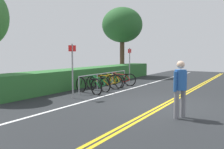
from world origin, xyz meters
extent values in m
cube|color=#232628|center=(0.00, 0.00, -0.03)|extent=(34.25, 10.10, 0.05)
cube|color=gold|center=(0.00, -0.08, 0.00)|extent=(30.82, 0.10, 0.00)
cube|color=gold|center=(0.00, 0.08, 0.00)|extent=(30.82, 0.10, 0.00)
cube|color=white|center=(0.00, 2.77, 0.00)|extent=(30.82, 0.12, 0.00)
cylinder|color=#9EA0A5|center=(0.16, 3.87, 0.40)|extent=(0.05, 0.05, 0.80)
cylinder|color=#9EA0A5|center=(1.56, 3.87, 0.40)|extent=(0.05, 0.05, 0.80)
cylinder|color=#9EA0A5|center=(2.96, 3.87, 0.40)|extent=(0.05, 0.05, 0.80)
cylinder|color=#9EA0A5|center=(4.35, 3.87, 0.40)|extent=(0.05, 0.05, 0.80)
cylinder|color=#9EA0A5|center=(2.26, 3.87, 0.80)|extent=(4.19, 0.04, 0.04)
torus|color=black|center=(0.82, 4.28, 0.34)|extent=(0.24, 0.73, 0.74)
torus|color=black|center=(0.55, 3.22, 0.34)|extent=(0.24, 0.73, 0.74)
cylinder|color=black|center=(0.72, 3.88, 0.43)|extent=(0.19, 0.61, 0.51)
cylinder|color=black|center=(0.70, 3.81, 0.65)|extent=(0.22, 0.73, 0.07)
cylinder|color=black|center=(0.63, 3.52, 0.41)|extent=(0.08, 0.18, 0.46)
cylinder|color=black|center=(0.60, 3.41, 0.27)|extent=(0.13, 0.39, 0.19)
cylinder|color=black|center=(0.58, 3.34, 0.49)|extent=(0.10, 0.27, 0.31)
cylinder|color=black|center=(0.81, 4.23, 0.51)|extent=(0.07, 0.15, 0.34)
cube|color=black|center=(0.61, 3.45, 0.67)|extent=(0.13, 0.21, 0.05)
cylinder|color=black|center=(0.79, 4.17, 0.72)|extent=(0.45, 0.14, 0.03)
torus|color=black|center=(1.64, 4.28, 0.33)|extent=(0.22, 0.72, 0.73)
torus|color=black|center=(1.40, 3.32, 0.33)|extent=(0.22, 0.72, 0.73)
cylinder|color=#198C38|center=(1.55, 3.92, 0.42)|extent=(0.17, 0.56, 0.50)
cylinder|color=#198C38|center=(1.53, 3.86, 0.64)|extent=(0.19, 0.66, 0.07)
cylinder|color=#198C38|center=(1.47, 3.60, 0.40)|extent=(0.07, 0.17, 0.45)
cylinder|color=#198C38|center=(1.45, 3.49, 0.26)|extent=(0.12, 0.36, 0.18)
cylinder|color=#198C38|center=(1.43, 3.43, 0.48)|extent=(0.09, 0.25, 0.31)
cylinder|color=#198C38|center=(1.63, 4.24, 0.49)|extent=(0.07, 0.14, 0.33)
cube|color=black|center=(1.46, 3.53, 0.65)|extent=(0.12, 0.21, 0.05)
cylinder|color=#198C38|center=(1.61, 4.19, 0.70)|extent=(0.45, 0.14, 0.03)
torus|color=black|center=(2.13, 4.31, 0.35)|extent=(0.30, 0.74, 0.77)
torus|color=black|center=(2.45, 3.37, 0.35)|extent=(0.30, 0.74, 0.77)
cylinder|color=orange|center=(2.25, 3.96, 0.44)|extent=(0.22, 0.55, 0.52)
cylinder|color=orange|center=(2.27, 3.90, 0.67)|extent=(0.25, 0.66, 0.07)
cylinder|color=orange|center=(2.36, 3.64, 0.43)|extent=(0.09, 0.17, 0.47)
cylinder|color=orange|center=(2.39, 3.53, 0.28)|extent=(0.15, 0.36, 0.19)
cylinder|color=orange|center=(2.41, 3.47, 0.51)|extent=(0.11, 0.25, 0.32)
cylinder|color=orange|center=(2.15, 4.26, 0.52)|extent=(0.08, 0.14, 0.35)
cube|color=black|center=(2.38, 3.57, 0.69)|extent=(0.14, 0.22, 0.05)
cylinder|color=orange|center=(2.16, 4.22, 0.74)|extent=(0.45, 0.17, 0.03)
torus|color=black|center=(3.18, 4.43, 0.34)|extent=(0.25, 0.73, 0.74)
torus|color=black|center=(2.89, 3.38, 0.34)|extent=(0.25, 0.73, 0.74)
cylinder|color=yellow|center=(3.07, 4.04, 0.43)|extent=(0.20, 0.60, 0.51)
cylinder|color=yellow|center=(3.05, 3.97, 0.65)|extent=(0.23, 0.72, 0.07)
cylinder|color=yellow|center=(2.97, 3.68, 0.41)|extent=(0.08, 0.18, 0.46)
cylinder|color=yellow|center=(2.94, 3.57, 0.27)|extent=(0.14, 0.39, 0.19)
cylinder|color=yellow|center=(2.92, 3.50, 0.49)|extent=(0.11, 0.27, 0.31)
cylinder|color=yellow|center=(3.16, 4.38, 0.51)|extent=(0.07, 0.15, 0.34)
cube|color=black|center=(2.95, 3.61, 0.67)|extent=(0.13, 0.21, 0.05)
cylinder|color=yellow|center=(3.15, 4.32, 0.72)|extent=(0.45, 0.15, 0.03)
torus|color=black|center=(3.86, 4.37, 0.33)|extent=(0.14, 0.71, 0.71)
torus|color=black|center=(3.98, 3.33, 0.33)|extent=(0.14, 0.71, 0.71)
cylinder|color=red|center=(3.90, 3.98, 0.41)|extent=(0.11, 0.60, 0.49)
cylinder|color=red|center=(3.91, 3.91, 0.62)|extent=(0.12, 0.72, 0.07)
cylinder|color=red|center=(3.94, 3.63, 0.39)|extent=(0.06, 0.17, 0.44)
cylinder|color=red|center=(3.96, 3.51, 0.25)|extent=(0.08, 0.38, 0.18)
cylinder|color=red|center=(3.97, 3.44, 0.47)|extent=(0.07, 0.26, 0.30)
cylinder|color=red|center=(3.86, 4.32, 0.48)|extent=(0.05, 0.14, 0.32)
cube|color=black|center=(3.95, 3.56, 0.64)|extent=(0.10, 0.21, 0.05)
cylinder|color=red|center=(3.87, 4.27, 0.69)|extent=(0.46, 0.08, 0.03)
cylinder|color=slate|center=(-1.50, -0.88, 0.40)|extent=(0.14, 0.14, 0.80)
cylinder|color=slate|center=(-1.26, -1.00, 0.40)|extent=(0.14, 0.14, 0.80)
cylinder|color=#2659A5|center=(-1.38, -0.94, 1.08)|extent=(0.32, 0.32, 0.56)
sphere|color=beige|center=(-1.38, -0.94, 1.50)|extent=(0.22, 0.22, 0.22)
cylinder|color=#2659A5|center=(-1.56, -0.85, 1.04)|extent=(0.09, 0.09, 0.55)
cylinder|color=#2659A5|center=(-1.20, -1.03, 1.04)|extent=(0.09, 0.09, 0.55)
cylinder|color=gray|center=(-0.60, 3.57, 1.09)|extent=(0.06, 0.06, 2.18)
cube|color=red|center=(-0.60, 3.57, 2.00)|extent=(0.36, 0.09, 0.24)
cylinder|color=gray|center=(5.24, 4.00, 1.06)|extent=(0.06, 0.06, 2.12)
cube|color=red|center=(5.24, 4.00, 1.94)|extent=(0.36, 0.05, 0.24)
cube|color=#2D6B30|center=(3.76, 5.68, 0.48)|extent=(13.19, 1.30, 0.97)
cylinder|color=#473323|center=(8.87, 6.50, 1.39)|extent=(0.36, 0.36, 2.78)
ellipsoid|color=#235626|center=(8.87, 6.50, 4.00)|extent=(3.14, 3.14, 2.71)
camera|label=1|loc=(-8.11, -2.78, 1.82)|focal=39.28mm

